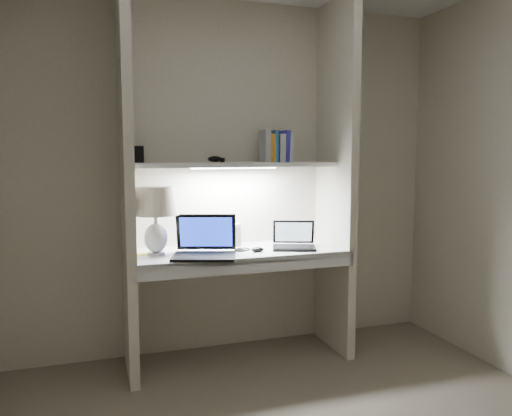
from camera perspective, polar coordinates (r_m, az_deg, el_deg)
name	(u,v)px	position (r m, az deg, el deg)	size (l,w,h in m)	color
back_wall	(228,178)	(3.63, -3.25, 3.46)	(3.20, 0.01, 2.50)	beige
alcove_panel_left	(127,182)	(3.24, -14.56, 2.93)	(0.06, 0.55, 2.50)	beige
alcove_panel_right	(336,178)	(3.63, 9.11, 3.39)	(0.06, 0.55, 2.50)	beige
desk	(239,253)	(3.43, -2.00, -5.14)	(1.40, 0.55, 0.04)	white
desk_apron	(250,265)	(3.19, -0.69, -6.55)	(1.46, 0.03, 0.10)	silver
shelf	(234,165)	(3.45, -2.48, 4.98)	(1.40, 0.36, 0.03)	silver
strip_light	(234,168)	(3.45, -2.48, 4.61)	(0.60, 0.04, 0.01)	white
table_lamp	(155,209)	(3.27, -11.45, -0.10)	(0.30, 0.30, 0.45)	white
laptop_main	(205,247)	(3.23, -5.87, -4.44)	(0.48, 0.44, 0.26)	black
laptop_netbook	(294,242)	(3.49, 4.34, -3.88)	(0.36, 0.34, 0.19)	black
speaker	(232,235)	(3.56, -2.79, -3.07)	(0.11, 0.08, 0.16)	silver
mouse	(257,250)	(3.35, 0.17, -4.77)	(0.09, 0.06, 0.03)	black
cable_coil	(243,249)	(3.41, -1.53, -4.74)	(0.10, 0.10, 0.01)	black
sticky_note	(142,254)	(3.36, -12.86, -5.15)	(0.08, 0.08, 0.00)	#F7F334
book_row	(276,147)	(3.59, 2.29, 6.96)	(0.21, 0.15, 0.23)	silver
shelf_box	(138,154)	(3.43, -13.35, 5.99)	(0.07, 0.05, 0.11)	black
shelf_gadget	(215,159)	(3.47, -4.72, 5.59)	(0.10, 0.07, 0.04)	black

